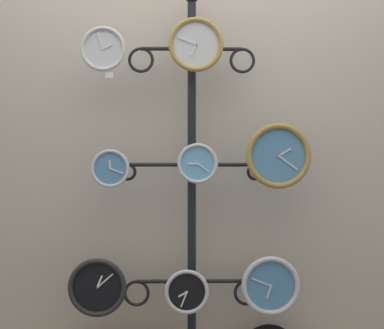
% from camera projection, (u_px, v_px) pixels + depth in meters
% --- Properties ---
extents(shop_wall, '(4.40, 0.04, 2.80)m').
position_uv_depth(shop_wall, '(191.00, 124.00, 2.91)').
color(shop_wall, '#BCB2A3').
rests_on(shop_wall, ground_plane).
extents(display_stand, '(0.75, 0.36, 2.09)m').
position_uv_depth(display_stand, '(192.00, 236.00, 2.74)').
color(display_stand, black).
rests_on(display_stand, ground_plane).
extents(clock_top_left, '(0.23, 0.04, 0.23)m').
position_uv_depth(clock_top_left, '(103.00, 49.00, 2.65)').
color(clock_top_left, silver).
extents(clock_top_center, '(0.27, 0.04, 0.27)m').
position_uv_depth(clock_top_center, '(196.00, 45.00, 2.65)').
color(clock_top_center, silver).
extents(clock_middle_left, '(0.19, 0.04, 0.19)m').
position_uv_depth(clock_middle_left, '(110.00, 169.00, 2.66)').
color(clock_middle_left, '#4C84B2').
extents(clock_middle_center, '(0.20, 0.04, 0.20)m').
position_uv_depth(clock_middle_center, '(198.00, 163.00, 2.65)').
color(clock_middle_center, '#60A8DB').
extents(clock_middle_right, '(0.33, 0.04, 0.33)m').
position_uv_depth(clock_middle_right, '(278.00, 156.00, 2.65)').
color(clock_middle_right, '#4C84B2').
extents(clock_bottom_left, '(0.29, 0.04, 0.29)m').
position_uv_depth(clock_bottom_left, '(97.00, 287.00, 2.61)').
color(clock_bottom_left, black).
extents(clock_bottom_center, '(0.22, 0.04, 0.22)m').
position_uv_depth(clock_bottom_center, '(187.00, 292.00, 2.62)').
color(clock_bottom_center, black).
extents(clock_bottom_right, '(0.29, 0.04, 0.29)m').
position_uv_depth(clock_bottom_right, '(271.00, 286.00, 2.65)').
color(clock_bottom_right, '#4C84B2').
extents(price_tag_upper, '(0.04, 0.00, 0.03)m').
position_uv_depth(price_tag_upper, '(109.00, 75.00, 2.65)').
color(price_tag_upper, white).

